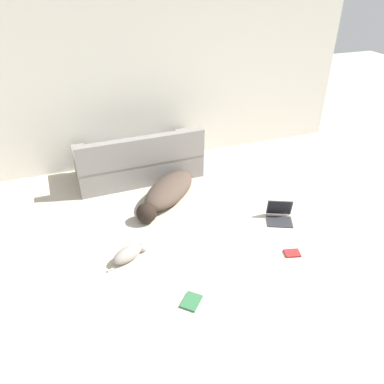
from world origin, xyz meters
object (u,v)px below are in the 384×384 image
object	(u,v)px
cat	(129,253)
book_green	(191,301)
laptop_open	(279,213)
book_red	(292,253)
couch	(139,162)
dog	(167,192)

from	to	relation	value
cat	book_green	size ratio (longest dim) A/B	1.94
cat	laptop_open	bearing A→B (deg)	-22.61
book_red	cat	bearing A→B (deg)	163.07
couch	book_green	xyz separation A→B (m)	(-0.09, -2.75, -0.25)
dog	book_red	xyz separation A→B (m)	(1.09, -1.60, -0.15)
cat	dog	bearing A→B (deg)	27.57
dog	cat	world-z (taller)	dog
cat	laptop_open	world-z (taller)	laptop_open
couch	book_red	size ratio (longest dim) A/B	9.38
cat	book_red	size ratio (longest dim) A/B	2.60
book_green	dog	bearing A→B (deg)	81.04
dog	book_red	world-z (taller)	dog
laptop_open	book_green	distance (m)	1.89
couch	laptop_open	bearing A→B (deg)	128.90
dog	book_green	bearing A→B (deg)	37.21
couch	book_red	xyz separation A→B (m)	(1.30, -2.46, -0.25)
couch	book_green	distance (m)	2.77
dog	book_green	xyz separation A→B (m)	(-0.30, -1.90, -0.15)
dog	book_red	size ratio (longest dim) A/B	5.94
dog	book_green	size ratio (longest dim) A/B	4.43
cat	book_red	distance (m)	1.94
laptop_open	book_red	size ratio (longest dim) A/B	2.06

